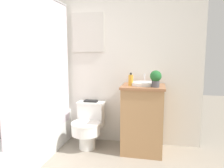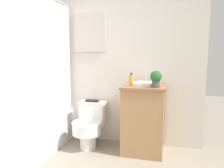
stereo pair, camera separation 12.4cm
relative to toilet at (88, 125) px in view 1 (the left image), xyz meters
name	(u,v)px [view 1 (the left image)]	position (x,y,z in m)	size (l,w,h in m)	color
wall_back	(95,56)	(0.02, 0.30, 0.94)	(3.01, 0.07, 2.50)	silver
shower_area	(24,137)	(-0.66, -0.52, -0.03)	(0.62, 1.58, 1.98)	white
toilet	(88,125)	(0.00, 0.00, 0.00)	(0.39, 0.53, 0.61)	white
vanity	(143,119)	(0.75, 0.02, 0.13)	(0.55, 0.49, 0.89)	#AD7F51
sink	(143,84)	(0.75, 0.04, 0.59)	(0.33, 0.36, 0.13)	white
soap_bottle	(131,80)	(0.59, -0.02, 0.64)	(0.06, 0.06, 0.16)	gold
potted_plant	(156,78)	(0.90, -0.10, 0.69)	(0.14, 0.14, 0.21)	#4C4C51
book_on_tank	(91,101)	(0.00, 0.14, 0.30)	(0.19, 0.09, 0.02)	black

